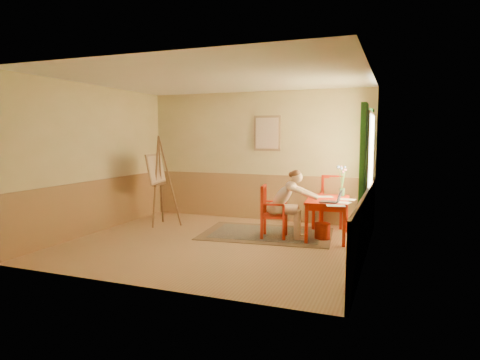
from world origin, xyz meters
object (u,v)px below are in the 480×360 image
at_px(table, 328,204).
at_px(easel, 158,172).
at_px(figure, 287,201).
at_px(laptop, 332,200).
at_px(chair_left, 272,212).
at_px(chair_back, 332,201).

xyz_separation_m(table, easel, (-3.47, -0.12, 0.47)).
relative_size(table, figure, 1.01).
bearing_deg(table, laptop, -71.59).
bearing_deg(easel, table, 1.94).
xyz_separation_m(figure, laptop, (0.81, -0.09, 0.08)).
bearing_deg(chair_left, chair_back, 58.23).
height_order(laptop, easel, easel).
xyz_separation_m(laptop, easel, (-3.61, 0.31, 0.33)).
distance_m(chair_back, easel, 3.62).
height_order(chair_back, figure, figure).
height_order(table, figure, figure).
xyz_separation_m(chair_back, easel, (-3.39, -1.15, 0.58)).
xyz_separation_m(chair_left, easel, (-2.52, 0.24, 0.62)).
distance_m(table, figure, 0.75).
bearing_deg(chair_back, chair_left, -121.77).
bearing_deg(chair_left, figure, 4.87).
relative_size(chair_back, easel, 0.56).
bearing_deg(chair_back, easel, -161.19).
bearing_deg(easel, chair_back, 18.81).
relative_size(chair_left, easel, 0.52).
bearing_deg(laptop, chair_back, 98.78).
distance_m(chair_back, figure, 1.50).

